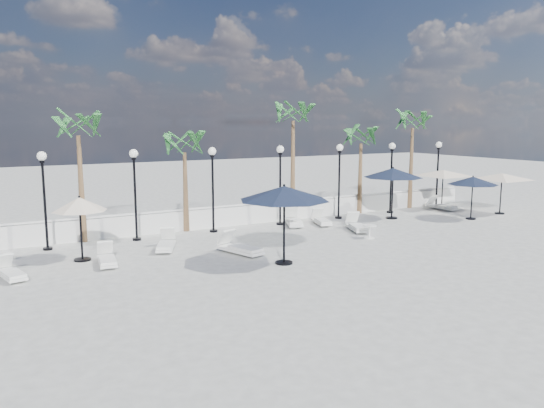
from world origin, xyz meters
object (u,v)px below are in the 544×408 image
parasol_navy_mid (393,173)px  parasol_cream_sq_a (443,170)px  lounger_4 (240,248)px  parasol_navy_right (473,181)px  lounger_2 (107,259)px  lounger_3 (321,220)px  lounger_0 (11,272)px  lounger_6 (357,226)px  parasol_cream_sq_b (502,174)px  lounger_7 (442,206)px  parasol_cream_small (80,205)px  lounger_5 (293,220)px  lounger_1 (166,244)px  parasol_navy_left (284,194)px

parasol_navy_mid → parasol_cream_sq_a: size_ratio=0.61×
lounger_4 → parasol_navy_right: (13.56, 0.79, 1.72)m
lounger_2 → parasol_cream_sq_a: (19.60, 3.09, 1.99)m
lounger_3 → parasol_navy_mid: size_ratio=0.62×
lounger_4 → lounger_0: bearing=157.7°
lounger_6 → parasol_navy_right: 7.25m
lounger_4 → lounger_6: 6.67m
parasol_navy_right → parasol_cream_sq_b: (2.67, 0.33, 0.22)m
lounger_7 → parasol_cream_small: 20.02m
parasol_navy_right → lounger_6: bearing=176.2°
parasol_navy_right → parasol_cream_small: size_ratio=1.06×
lounger_7 → parasol_cream_sq_a: (0.37, 0.36, 1.99)m
lounger_2 → parasol_cream_small: parasol_cream_small is taller
lounger_4 → parasol_cream_small: size_ratio=0.90×
lounger_2 → parasol_cream_small: size_ratio=0.76×
lounger_5 → parasol_cream_small: (-10.05, -1.82, 1.77)m
lounger_0 → lounger_1: size_ratio=0.90×
lounger_1 → lounger_4: lounger_4 is taller
lounger_1 → parasol_navy_right: (15.79, -1.23, 1.74)m
lounger_0 → lounger_5: 12.82m
lounger_6 → parasol_navy_right: (7.02, -0.47, 1.74)m
lounger_7 → lounger_1: bearing=-179.7°
lounger_0 → parasol_navy_left: 9.22m
lounger_0 → lounger_3: lounger_3 is taller
lounger_4 → lounger_6: bearing=-6.2°
lounger_7 → parasol_navy_mid: size_ratio=0.61×
lounger_2 → parasol_navy_right: size_ratio=0.72×
lounger_7 → parasol_navy_right: size_ratio=0.73×
lounger_4 → parasol_navy_mid: bearing=-1.0°
lounger_1 → lounger_5: 7.12m
lounger_1 → parasol_cream_small: bearing=-154.5°
lounger_5 → parasol_cream_small: size_ratio=0.89×
lounger_7 → parasol_cream_sq_a: 2.06m
lounger_4 → parasol_cream_sq_a: bearing=-2.1°
lounger_4 → parasol_navy_right: size_ratio=0.84×
lounger_2 → parasol_navy_left: bearing=-20.4°
lounger_2 → lounger_3: lounger_3 is taller
lounger_5 → parasol_cream_small: parasol_cream_small is taller
lounger_2 → lounger_3: size_ratio=0.98×
parasol_navy_left → parasol_cream_sq_a: 15.33m
lounger_7 → parasol_navy_right: parasol_navy_right is taller
lounger_3 → lounger_7: 8.51m
lounger_3 → lounger_2: bearing=-150.6°
lounger_2 → lounger_5: (9.41, 2.87, 0.04)m
lounger_2 → lounger_4: bearing=-3.5°
parasol_navy_left → lounger_1: bearing=126.7°
lounger_0 → parasol_navy_right: size_ratio=0.70×
lounger_6 → parasol_navy_mid: size_ratio=0.67×
lounger_4 → lounger_7: bearing=-3.1°
parasol_cream_sq_a → parasol_navy_right: bearing=-112.3°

